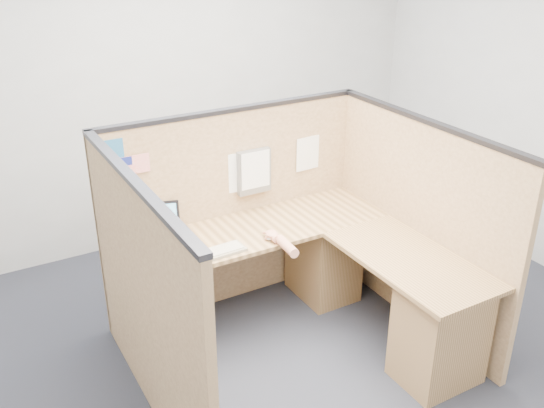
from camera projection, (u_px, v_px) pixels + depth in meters
floor at (304, 365)px, 4.06m from camera, size 5.00×5.00×0.00m
wall_back at (168, 88)px, 5.25m from camera, size 5.00×0.00×5.00m
cubicle_partitions at (273, 238)px, 4.08m from camera, size 2.06×1.83×1.53m
l_desk at (306, 288)px, 4.20m from camera, size 1.95×1.75×0.73m
laptop at (156, 231)px, 4.13m from camera, size 0.36×0.38×0.22m
keyboard at (214, 253)px, 3.94m from camera, size 0.43×0.16×0.03m
mouse at (271, 237)px, 4.13m from camera, size 0.10×0.06×0.04m
hand_forearm at (282, 242)px, 4.03m from camera, size 0.10×0.35×0.07m
blue_poster at (111, 157)px, 3.87m from camera, size 0.17×0.00×0.23m
american_flag at (132, 167)px, 3.95m from camera, size 0.20×0.01×0.34m
file_holder at (254, 171)px, 4.43m from camera, size 0.26×0.05×0.33m
paper_left at (237, 173)px, 4.39m from camera, size 0.23×0.03×0.30m
paper_right at (308, 153)px, 4.65m from camera, size 0.21×0.02×0.27m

